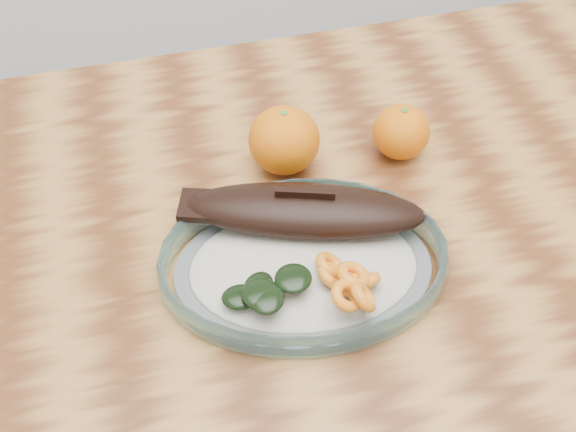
{
  "coord_description": "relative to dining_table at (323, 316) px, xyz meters",
  "views": [
    {
      "loc": [
        -0.16,
        -0.44,
        1.32
      ],
      "look_at": [
        -0.03,
        0.05,
        0.77
      ],
      "focal_mm": 45.0,
      "sensor_mm": 36.0,
      "label": 1
    }
  ],
  "objects": [
    {
      "name": "orange_right",
      "position": [
        0.13,
        0.13,
        0.13
      ],
      "size": [
        0.06,
        0.06,
        0.06
      ],
      "primitive_type": "sphere",
      "color": "#E54B04",
      "rests_on": "dining_table"
    },
    {
      "name": "dining_table",
      "position": [
        0.0,
        0.0,
        0.0
      ],
      "size": [
        1.2,
        0.8,
        0.75
      ],
      "color": "#572D14",
      "rests_on": "ground"
    },
    {
      "name": "orange_left",
      "position": [
        -0.01,
        0.15,
        0.14
      ],
      "size": [
        0.08,
        0.08,
        0.08
      ],
      "primitive_type": "sphere",
      "color": "#E54B04",
      "rests_on": "dining_table"
    },
    {
      "name": "plated_meal",
      "position": [
        -0.03,
        -0.01,
        0.12
      ],
      "size": [
        0.58,
        0.58,
        0.08
      ],
      "rotation": [
        0.0,
        0.0,
        -0.15
      ],
      "color": "white",
      "rests_on": "dining_table"
    }
  ]
}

